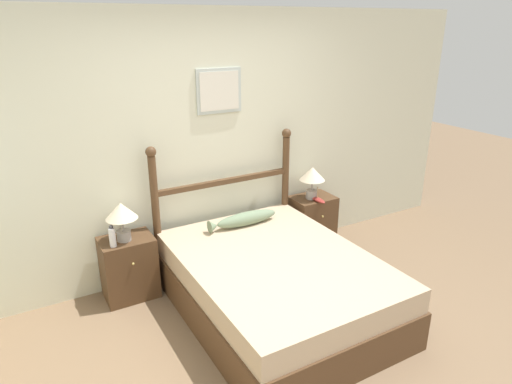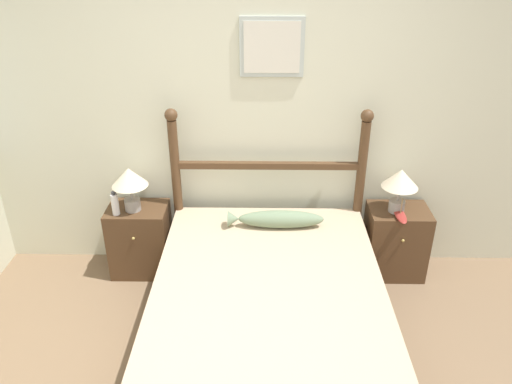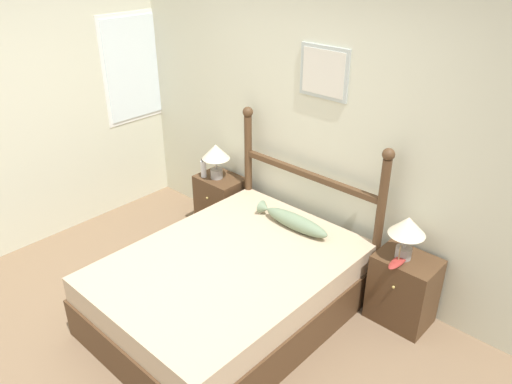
{
  "view_description": "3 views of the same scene",
  "coord_description": "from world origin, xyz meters",
  "px_view_note": "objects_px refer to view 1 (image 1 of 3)",
  "views": [
    {
      "loc": [
        -1.73,
        -2.27,
        2.41
      ],
      "look_at": [
        0.17,
        1.05,
        0.98
      ],
      "focal_mm": 32.0,
      "sensor_mm": 36.0,
      "label": 1
    },
    {
      "loc": [
        0.07,
        -1.92,
        2.52
      ],
      "look_at": [
        0.03,
        1.05,
        0.97
      ],
      "focal_mm": 35.0,
      "sensor_mm": 36.0,
      "label": 2
    },
    {
      "loc": [
        2.42,
        -1.58,
        2.8
      ],
      "look_at": [
        0.07,
        0.96,
        0.98
      ],
      "focal_mm": 35.0,
      "sensor_mm": 36.0,
      "label": 3
    }
  ],
  "objects_px": {
    "nightstand_left": "(129,268)",
    "table_lamp_left": "(121,214)",
    "fish_pillow": "(244,219)",
    "model_boat": "(317,199)",
    "nightstand_right": "(312,221)",
    "bed": "(276,285)",
    "table_lamp_right": "(312,176)",
    "bottle": "(112,237)"
  },
  "relations": [
    {
      "from": "bottle",
      "to": "fish_pillow",
      "type": "relative_size",
      "value": 0.28
    },
    {
      "from": "bed",
      "to": "table_lamp_right",
      "type": "xyz_separation_m",
      "value": [
        1.0,
        0.87,
        0.58
      ]
    },
    {
      "from": "bed",
      "to": "nightstand_left",
      "type": "bearing_deg",
      "value": 139.24
    },
    {
      "from": "nightstand_left",
      "to": "bottle",
      "type": "relative_size",
      "value": 2.88
    },
    {
      "from": "model_boat",
      "to": "nightstand_left",
      "type": "bearing_deg",
      "value": 176.89
    },
    {
      "from": "nightstand_right",
      "to": "model_boat",
      "type": "relative_size",
      "value": 2.27
    },
    {
      "from": "table_lamp_left",
      "to": "table_lamp_right",
      "type": "bearing_deg",
      "value": 0.19
    },
    {
      "from": "nightstand_left",
      "to": "nightstand_right",
      "type": "xyz_separation_m",
      "value": [
        2.07,
        0.0,
        0.0
      ]
    },
    {
      "from": "table_lamp_left",
      "to": "model_boat",
      "type": "bearing_deg",
      "value": -2.34
    },
    {
      "from": "nightstand_right",
      "to": "nightstand_left",
      "type": "bearing_deg",
      "value": 180.0
    },
    {
      "from": "nightstand_left",
      "to": "fish_pillow",
      "type": "height_order",
      "value": "fish_pillow"
    },
    {
      "from": "nightstand_left",
      "to": "table_lamp_left",
      "type": "height_order",
      "value": "table_lamp_left"
    },
    {
      "from": "bed",
      "to": "table_lamp_right",
      "type": "bearing_deg",
      "value": 41.17
    },
    {
      "from": "bed",
      "to": "bottle",
      "type": "distance_m",
      "value": 1.47
    },
    {
      "from": "fish_pillow",
      "to": "table_lamp_left",
      "type": "bearing_deg",
      "value": 171.7
    },
    {
      "from": "table_lamp_left",
      "to": "model_boat",
      "type": "relative_size",
      "value": 1.38
    },
    {
      "from": "bed",
      "to": "fish_pillow",
      "type": "height_order",
      "value": "fish_pillow"
    },
    {
      "from": "model_boat",
      "to": "fish_pillow",
      "type": "bearing_deg",
      "value": -175.21
    },
    {
      "from": "bed",
      "to": "nightstand_right",
      "type": "xyz_separation_m",
      "value": [
        1.04,
        0.89,
        0.03
      ]
    },
    {
      "from": "nightstand_left",
      "to": "bottle",
      "type": "bearing_deg",
      "value": -143.13
    },
    {
      "from": "nightstand_left",
      "to": "model_boat",
      "type": "relative_size",
      "value": 2.27
    },
    {
      "from": "nightstand_left",
      "to": "fish_pillow",
      "type": "distance_m",
      "value": 1.16
    },
    {
      "from": "table_lamp_right",
      "to": "nightstand_left",
      "type": "bearing_deg",
      "value": 179.43
    },
    {
      "from": "bed",
      "to": "bottle",
      "type": "height_order",
      "value": "bottle"
    },
    {
      "from": "nightstand_left",
      "to": "bottle",
      "type": "distance_m",
      "value": 0.42
    },
    {
      "from": "table_lamp_right",
      "to": "bottle",
      "type": "xyz_separation_m",
      "value": [
        -2.17,
        -0.08,
        -0.16
      ]
    },
    {
      "from": "bottle",
      "to": "table_lamp_left",
      "type": "bearing_deg",
      "value": 32.38
    },
    {
      "from": "bed",
      "to": "table_lamp_left",
      "type": "bearing_deg",
      "value": 140.61
    },
    {
      "from": "fish_pillow",
      "to": "bottle",
      "type": "bearing_deg",
      "value": 175.75
    },
    {
      "from": "fish_pillow",
      "to": "table_lamp_right",
      "type": "bearing_deg",
      "value": 10.31
    },
    {
      "from": "nightstand_right",
      "to": "table_lamp_right",
      "type": "height_order",
      "value": "table_lamp_right"
    },
    {
      "from": "table_lamp_left",
      "to": "nightstand_right",
      "type": "bearing_deg",
      "value": 0.74
    },
    {
      "from": "bed",
      "to": "nightstand_right",
      "type": "relative_size",
      "value": 3.44
    },
    {
      "from": "table_lamp_right",
      "to": "fish_pillow",
      "type": "distance_m",
      "value": 0.98
    },
    {
      "from": "table_lamp_right",
      "to": "fish_pillow",
      "type": "bearing_deg",
      "value": -169.69
    },
    {
      "from": "nightstand_left",
      "to": "nightstand_right",
      "type": "height_order",
      "value": "same"
    },
    {
      "from": "bed",
      "to": "model_boat",
      "type": "bearing_deg",
      "value": 37.8
    },
    {
      "from": "bed",
      "to": "table_lamp_right",
      "type": "distance_m",
      "value": 1.45
    },
    {
      "from": "table_lamp_left",
      "to": "fish_pillow",
      "type": "distance_m",
      "value": 1.16
    },
    {
      "from": "nightstand_left",
      "to": "fish_pillow",
      "type": "relative_size",
      "value": 0.82
    },
    {
      "from": "nightstand_left",
      "to": "nightstand_right",
      "type": "relative_size",
      "value": 1.0
    },
    {
      "from": "nightstand_right",
      "to": "model_boat",
      "type": "xyz_separation_m",
      "value": [
        -0.03,
        -0.11,
        0.31
      ]
    }
  ]
}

